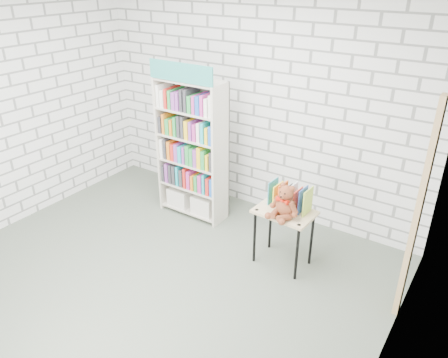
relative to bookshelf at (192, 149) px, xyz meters
The scene contains 7 objects.
ground 1.71m from the bookshelf, 69.97° to the right, with size 4.50×4.50×0.00m, color #50594B.
room_shell 1.69m from the bookshelf, 69.97° to the right, with size 4.52×4.02×2.81m.
bookshelf is the anchor object (origin of this frame).
display_table 1.54m from the bookshelf, 12.88° to the right, with size 0.63×0.45×0.65m.
table_books 1.49m from the bookshelf, ahead, with size 0.43×0.21×0.25m.
teddy_bear 1.57m from the bookshelf, 16.11° to the right, with size 0.33×0.31×0.35m.
door_trim 2.75m from the bookshelf, ahead, with size 0.05×0.12×2.10m, color tan.
Camera 1 is at (2.63, -2.60, 2.96)m, focal length 35.00 mm.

